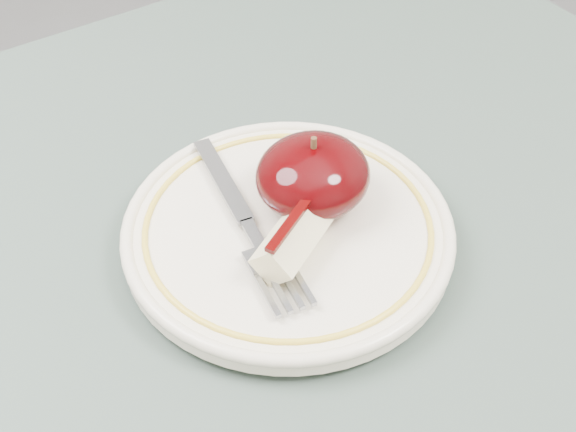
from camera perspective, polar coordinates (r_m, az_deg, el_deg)
plate at (r=0.54m, az=0.00°, el=-1.06°), size 0.22×0.22×0.02m
apple_half at (r=0.54m, az=1.78°, el=2.90°), size 0.08×0.07×0.06m
apple_wedge at (r=0.51m, az=0.62°, el=-1.17°), size 0.08×0.06×0.03m
fork at (r=0.53m, az=-2.93°, el=-0.49°), size 0.05×0.17×0.00m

